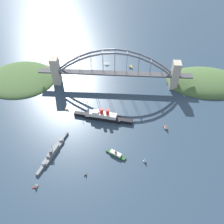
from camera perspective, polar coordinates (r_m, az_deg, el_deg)
ground_plane at (r=461.50m, az=0.61°, el=6.30°), size 1400.00×1400.00×0.00m
harbor_arch_bridge at (r=444.00m, az=0.64°, el=9.18°), size 273.74×16.96×72.46m
headland_west_shore at (r=499.19m, az=20.87°, el=6.39°), size 146.73×94.35×31.62m
headland_east_shore at (r=506.35m, az=-20.10°, el=7.24°), size 135.31×116.63×19.37m
ocean_liner at (r=393.64m, az=-2.01°, el=-1.01°), size 95.33×20.39×21.12m
naval_cruiser at (r=362.76m, az=-13.48°, el=-8.98°), size 29.84×76.06×16.48m
harbor_ferry_steamer at (r=351.58m, az=0.89°, el=-9.69°), size 29.44×18.93×7.81m
seaplane_taxiing_near_bridge at (r=504.82m, az=4.38°, el=10.33°), size 8.42×10.99×4.96m
seaplane_second_in_formation at (r=512.35m, az=-1.24°, el=11.05°), size 11.26×8.46×5.04m
small_boat_0 at (r=419.04m, az=-10.50°, el=0.64°), size 10.36×8.03×2.28m
small_boat_1 at (r=336.23m, az=-6.11°, el=-13.84°), size 4.38×5.86×6.38m
small_boat_2 at (r=339.20m, az=-17.21°, el=-15.83°), size 7.72×6.18×7.61m
small_boat_3 at (r=347.15m, az=7.60°, el=-10.92°), size 4.52×7.70×8.16m
small_boat_4 at (r=389.13m, az=12.37°, el=-3.25°), size 8.42×9.39×10.86m
channel_marker_buoy at (r=440.29m, az=-0.53°, el=4.23°), size 2.20×2.20×2.75m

